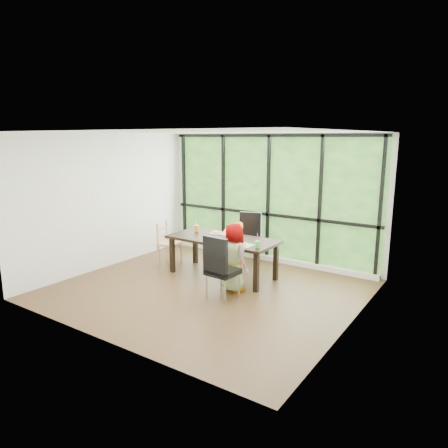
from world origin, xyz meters
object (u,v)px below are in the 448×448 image
(child_older, at_px, (235,258))
(child_toddler, at_px, (238,245))
(plate_near, at_px, (242,245))
(tissue_box, at_px, (225,238))
(chair_window_leather, at_px, (248,239))
(plate_far, at_px, (216,233))
(dining_table, at_px, (223,257))
(green_cup, at_px, (257,244))
(chair_interior_leather, at_px, (223,267))
(chair_end_beech, at_px, (170,243))
(orange_cup, at_px, (197,228))

(child_older, bearing_deg, child_toddler, -40.79)
(plate_near, xyz_separation_m, tissue_box, (-0.41, 0.08, 0.06))
(chair_window_leather, height_order, plate_far, chair_window_leather)
(child_toddler, bearing_deg, plate_far, -111.92)
(dining_table, bearing_deg, child_toddler, 90.00)
(child_toddler, distance_m, green_cup, 1.25)
(dining_table, relative_size, plate_near, 9.46)
(chair_interior_leather, height_order, tissue_box, chair_interior_leather)
(child_older, bearing_deg, chair_interior_leather, 111.55)
(child_older, relative_size, plate_near, 5.38)
(chair_end_beech, bearing_deg, green_cup, -106.59)
(chair_window_leather, relative_size, child_toddler, 1.12)
(child_toddler, bearing_deg, child_older, -37.87)
(chair_window_leather, bearing_deg, child_older, -84.98)
(child_toddler, relative_size, tissue_box, 6.64)
(plate_far, bearing_deg, child_older, -38.94)
(dining_table, distance_m, orange_cup, 0.87)
(child_older, bearing_deg, green_cup, -115.36)
(chair_interior_leather, relative_size, plate_far, 4.54)
(child_toddler, distance_m, plate_far, 0.53)
(dining_table, relative_size, orange_cup, 16.06)
(plate_near, distance_m, orange_cup, 1.37)
(chair_end_beech, bearing_deg, dining_table, -100.05)
(chair_window_leather, xyz_separation_m, orange_cup, (-0.76, -0.76, 0.28))
(tissue_box, bearing_deg, child_older, -39.09)
(child_older, xyz_separation_m, plate_far, (-0.94, 0.76, 0.16))
(chair_interior_leather, distance_m, tissue_box, 0.94)
(plate_far, relative_size, orange_cup, 1.82)
(child_toddler, xyz_separation_m, plate_far, (-0.32, -0.33, 0.28))
(plate_near, relative_size, green_cup, 1.84)
(dining_table, distance_m, child_older, 0.84)
(dining_table, xyz_separation_m, child_toddler, (-0.00, 0.56, 0.11))
(dining_table, bearing_deg, chair_window_leather, 88.28)
(dining_table, height_order, chair_window_leather, chair_window_leather)
(chair_window_leather, xyz_separation_m, tissue_box, (0.14, -1.06, 0.27))
(chair_end_beech, height_order, green_cup, chair_end_beech)
(chair_window_leather, bearing_deg, tissue_box, -100.08)
(plate_near, bearing_deg, chair_end_beech, 173.37)
(child_older, xyz_separation_m, plate_near, (-0.04, 0.29, 0.16))
(chair_interior_leather, bearing_deg, tissue_box, -54.69)
(green_cup, bearing_deg, chair_interior_leather, -110.99)
(orange_cup, bearing_deg, child_older, -26.28)
(plate_near, bearing_deg, dining_table, 157.92)
(chair_end_beech, relative_size, orange_cup, 6.90)
(chair_end_beech, xyz_separation_m, plate_far, (1.01, 0.25, 0.31))
(chair_window_leather, xyz_separation_m, chair_interior_leather, (0.61, -1.83, 0.00))
(chair_end_beech, distance_m, plate_near, 1.94)
(dining_table, xyz_separation_m, chair_interior_leather, (0.63, -0.92, 0.17))
(plate_far, relative_size, tissue_box, 1.64)
(tissue_box, bearing_deg, child_toddler, 103.02)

